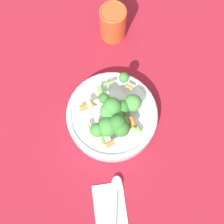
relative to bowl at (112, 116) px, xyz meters
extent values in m
plane|color=maroon|center=(0.00, 0.00, -0.02)|extent=(3.00, 3.00, 0.00)
cylinder|color=silver|center=(0.00, 0.00, -0.01)|extent=(0.23, 0.23, 0.04)
torus|color=silver|center=(0.00, 0.00, 0.01)|extent=(0.23, 0.23, 0.01)
cylinder|color=#8CB766|center=(0.02, 0.04, 0.03)|extent=(0.02, 0.02, 0.02)
sphere|color=#3D8438|center=(0.02, 0.04, 0.06)|extent=(0.05, 0.05, 0.05)
cylinder|color=#8CB766|center=(0.04, 0.05, 0.04)|extent=(0.01, 0.01, 0.02)
sphere|color=#3D8438|center=(0.04, 0.05, 0.06)|extent=(0.03, 0.03, 0.03)
cylinder|color=#8CB766|center=(0.01, 0.01, 0.03)|extent=(0.01, 0.01, 0.02)
sphere|color=#479342|center=(0.01, 0.01, 0.06)|extent=(0.04, 0.04, 0.04)
cylinder|color=#8CB766|center=(-0.05, -0.01, 0.03)|extent=(0.01, 0.01, 0.02)
sphere|color=#479342|center=(-0.05, -0.01, 0.06)|extent=(0.04, 0.04, 0.04)
cylinder|color=#8CB766|center=(-0.04, -0.08, 0.04)|extent=(0.01, 0.01, 0.01)
sphere|color=#3D8438|center=(-0.04, -0.08, 0.06)|extent=(0.03, 0.03, 0.03)
cylinder|color=#8CB766|center=(-0.03, 0.00, 0.04)|extent=(0.01, 0.01, 0.02)
sphere|color=#33722D|center=(-0.03, 0.00, 0.06)|extent=(0.03, 0.03, 0.03)
cylinder|color=#8CB766|center=(-0.01, 0.04, 0.05)|extent=(0.01, 0.01, 0.02)
sphere|color=#33722D|center=(-0.01, 0.04, 0.07)|extent=(0.04, 0.04, 0.04)
cylinder|color=#8CB766|center=(-0.02, 0.05, 0.04)|extent=(0.01, 0.01, 0.01)
sphere|color=#33722D|center=(-0.02, 0.05, 0.06)|extent=(0.04, 0.04, 0.04)
cylinder|color=#8CB766|center=(-0.01, 0.02, 0.03)|extent=(0.01, 0.01, 0.02)
sphere|color=#3D8438|center=(-0.01, 0.02, 0.06)|extent=(0.03, 0.03, 0.03)
cylinder|color=#8CB766|center=(0.00, 0.00, 0.04)|extent=(0.02, 0.02, 0.02)
sphere|color=#3D8438|center=(0.00, 0.00, 0.07)|extent=(0.05, 0.05, 0.05)
cylinder|color=#8CB766|center=(0.02, -0.02, 0.05)|extent=(0.01, 0.01, 0.01)
sphere|color=#33722D|center=(0.02, -0.02, 0.07)|extent=(0.03, 0.03, 0.03)
cylinder|color=beige|center=(0.06, 0.04, 0.04)|extent=(0.02, 0.03, 0.01)
cylinder|color=orange|center=(0.01, 0.08, 0.05)|extent=(0.02, 0.02, 0.01)
cylinder|color=#729E4C|center=(-0.06, 0.05, 0.03)|extent=(0.02, 0.03, 0.01)
cylinder|color=#729E4C|center=(-0.04, 0.05, 0.04)|extent=(0.03, 0.03, 0.01)
cylinder|color=#729E4C|center=(0.03, 0.07, 0.05)|extent=(0.01, 0.03, 0.01)
cylinder|color=#729E4C|center=(0.00, -0.08, 0.04)|extent=(0.03, 0.02, 0.01)
cylinder|color=orange|center=(-0.04, 0.04, 0.05)|extent=(0.02, 0.02, 0.01)
cylinder|color=beige|center=(0.05, -0.02, 0.04)|extent=(0.02, 0.03, 0.01)
cylinder|color=#729E4C|center=(0.02, -0.06, 0.04)|extent=(0.02, 0.03, 0.01)
cylinder|color=beige|center=(0.04, -0.03, 0.03)|extent=(0.03, 0.02, 0.01)
cylinder|color=#729E4C|center=(-0.04, 0.00, 0.04)|extent=(0.02, 0.02, 0.01)
cylinder|color=#729E4C|center=(-0.03, 0.02, 0.03)|extent=(0.02, 0.02, 0.01)
cylinder|color=orange|center=(0.07, -0.02, 0.03)|extent=(0.03, 0.02, 0.01)
cylinder|color=orange|center=(-0.05, -0.06, 0.04)|extent=(0.02, 0.02, 0.01)
cylinder|color=#CC4C23|center=(-0.03, -0.26, 0.03)|extent=(0.07, 0.07, 0.10)
torus|color=#CC4C23|center=(-0.03, -0.26, 0.08)|extent=(0.07, 0.07, 0.01)
cube|color=white|center=(0.03, 0.22, -0.02)|extent=(0.08, 0.12, 0.01)
cylinder|color=silver|center=(0.02, 0.25, -0.01)|extent=(0.03, 0.12, 0.01)
ellipsoid|color=silver|center=(0.01, 0.17, -0.01)|extent=(0.03, 0.04, 0.01)
camera|label=1|loc=(0.03, 0.24, 0.76)|focal=50.00mm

